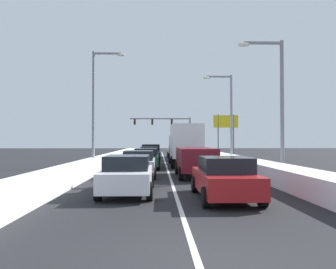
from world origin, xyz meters
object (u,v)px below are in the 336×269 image
at_px(street_lamp_right_mid, 227,111).
at_px(roadside_sign_right, 226,126).
at_px(suv_charcoal_right_lane_fourth, 182,151).
at_px(street_lamp_left_mid, 98,99).
at_px(suv_maroon_right_lane_second, 195,159).
at_px(sedan_tan_right_lane_fifth, 175,151).
at_px(box_truck_right_lane_third, 185,143).
at_px(sedan_white_center_lane_nearest, 128,174).
at_px(street_lamp_right_near, 276,95).
at_px(suv_black_center_lane_fifth, 151,150).
at_px(traffic_light_gantry, 169,126).
at_px(sedan_navy_center_lane_fourth, 150,155).
at_px(sedan_red_right_lane_nearest, 224,178).
at_px(sedan_green_center_lane_third, 146,158).
at_px(sedan_silver_center_lane_second, 139,163).

relative_size(street_lamp_right_mid, roadside_sign_right, 1.44).
bearing_deg(suv_charcoal_right_lane_fourth, street_lamp_left_mid, -130.46).
bearing_deg(suv_maroon_right_lane_second, sedan_tan_right_lane_fifth, 89.93).
bearing_deg(street_lamp_right_mid, box_truck_right_lane_third, -156.82).
height_order(sedan_white_center_lane_nearest, street_lamp_right_near, street_lamp_right_near).
bearing_deg(suv_black_center_lane_fifth, traffic_light_gantry, 82.09).
bearing_deg(sedan_navy_center_lane_fourth, traffic_light_gantry, 84.13).
distance_m(box_truck_right_lane_third, roadside_sign_right, 16.61).
distance_m(suv_charcoal_right_lane_fourth, street_lamp_right_near, 17.47).
distance_m(sedan_red_right_lane_nearest, sedan_green_center_lane_third, 13.55).
bearing_deg(traffic_light_gantry, street_lamp_left_mid, -102.19).
bearing_deg(sedan_red_right_lane_nearest, sedan_white_center_lane_nearest, 160.14).
xyz_separation_m(sedan_red_right_lane_nearest, sedan_white_center_lane_nearest, (-3.55, 1.28, 0.00)).
distance_m(suv_maroon_right_lane_second, roadside_sign_right, 24.60).
distance_m(traffic_light_gantry, street_lamp_right_mid, 28.88).
distance_m(sedan_navy_center_lane_fourth, traffic_light_gantry, 26.41).
bearing_deg(street_lamp_left_mid, box_truck_right_lane_third, 6.60).
height_order(suv_maroon_right_lane_second, traffic_light_gantry, traffic_light_gantry).
xyz_separation_m(suv_charcoal_right_lane_fourth, street_lamp_right_mid, (3.58, -6.17, 3.74)).
distance_m(street_lamp_right_near, street_lamp_left_mid, 14.02).
distance_m(sedan_green_center_lane_third, suv_black_center_lane_fifth, 13.42).
bearing_deg(sedan_green_center_lane_third, suv_maroon_right_lane_second, -62.97).
distance_m(suv_maroon_right_lane_second, street_lamp_right_near, 5.87).
distance_m(sedan_navy_center_lane_fourth, suv_black_center_lane_fifth, 6.74).
xyz_separation_m(suv_charcoal_right_lane_fourth, roadside_sign_right, (6.23, 7.30, 3.00)).
distance_m(sedan_red_right_lane_nearest, sedan_tan_right_lane_fifth, 29.56).
height_order(sedan_navy_center_lane_fourth, roadside_sign_right, roadside_sign_right).
bearing_deg(sedan_white_center_lane_nearest, street_lamp_left_mid, 105.19).
bearing_deg(street_lamp_right_mid, sedan_tan_right_lane_fifth, 107.71).
bearing_deg(sedan_silver_center_lane_second, suv_charcoal_right_lane_fourth, 77.01).
bearing_deg(traffic_light_gantry, sedan_white_center_lane_nearest, -93.92).
bearing_deg(street_lamp_right_near, suv_charcoal_right_lane_fourth, 104.14).
relative_size(street_lamp_left_mid, roadside_sign_right, 1.68).
relative_size(sedan_navy_center_lane_fourth, roadside_sign_right, 0.82).
height_order(sedan_red_right_lane_nearest, box_truck_right_lane_third, box_truck_right_lane_third).
relative_size(sedan_green_center_lane_third, sedan_navy_center_lane_fourth, 1.00).
relative_size(sedan_white_center_lane_nearest, roadside_sign_right, 0.82).
relative_size(suv_maroon_right_lane_second, sedan_green_center_lane_third, 1.09).
bearing_deg(suv_black_center_lane_fifth, street_lamp_right_mid, -53.42).
xyz_separation_m(sedan_green_center_lane_third, street_lamp_right_near, (7.59, -6.31, 3.94)).
xyz_separation_m(sedan_green_center_lane_third, street_lamp_left_mid, (-3.96, 1.61, 4.69)).
height_order(sedan_red_right_lane_nearest, sedan_silver_center_lane_second, same).
xyz_separation_m(sedan_tan_right_lane_fifth, sedan_silver_center_lane_second, (-3.29, -21.96, 0.00)).
xyz_separation_m(traffic_light_gantry, roadside_sign_right, (6.90, -15.10, -0.71)).
relative_size(box_truck_right_lane_third, sedan_silver_center_lane_second, 1.60).
height_order(suv_maroon_right_lane_second, sedan_white_center_lane_nearest, suv_maroon_right_lane_second).
xyz_separation_m(suv_maroon_right_lane_second, suv_black_center_lane_fifth, (-2.96, 19.36, 0.00)).
xyz_separation_m(sedan_white_center_lane_nearest, sedan_navy_center_lane_fourth, (0.38, 18.55, 0.00)).
height_order(sedan_silver_center_lane_second, street_lamp_right_mid, street_lamp_right_mid).
bearing_deg(suv_maroon_right_lane_second, traffic_light_gantry, 90.42).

